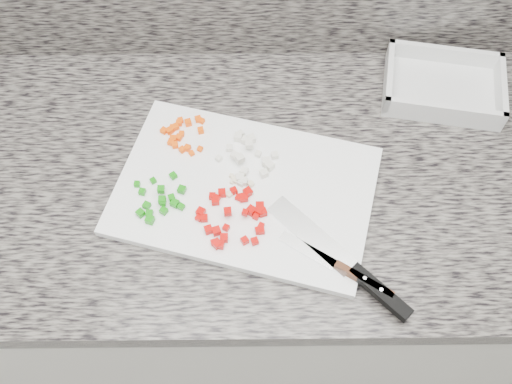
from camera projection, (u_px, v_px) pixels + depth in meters
cabinet at (258, 270)px, 1.46m from camera, size 3.92×0.62×0.86m
countertop at (258, 174)px, 1.07m from camera, size 3.96×0.64×0.04m
cutting_board at (245, 190)px, 1.02m from camera, size 0.51×0.41×0.01m
carrot_pile at (182, 133)px, 1.07m from camera, size 0.08×0.09×0.01m
onion_pile at (248, 157)px, 1.04m from camera, size 0.12×0.12×0.02m
green_pepper_pile at (159, 201)px, 0.99m from camera, size 0.09×0.11×0.02m
red_pepper_pile at (234, 216)px, 0.98m from camera, size 0.13×0.12×0.02m
garlic_pile at (239, 186)px, 1.01m from camera, size 0.05×0.05×0.01m
chef_knife at (356, 272)px, 0.92m from camera, size 0.23×0.23×0.02m
paring_knife at (349, 273)px, 0.92m from camera, size 0.18×0.13×0.02m
tray at (443, 87)px, 1.13m from camera, size 0.26×0.20×0.05m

